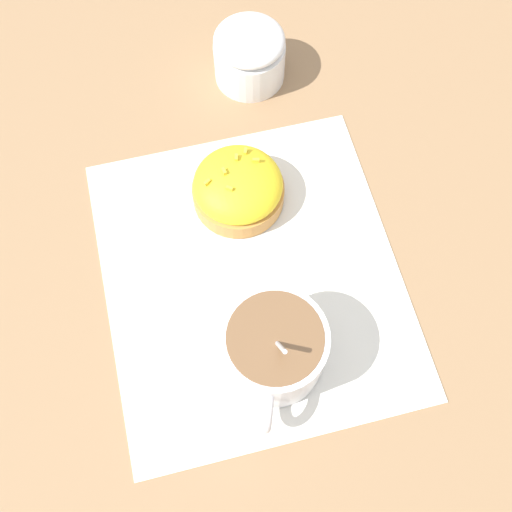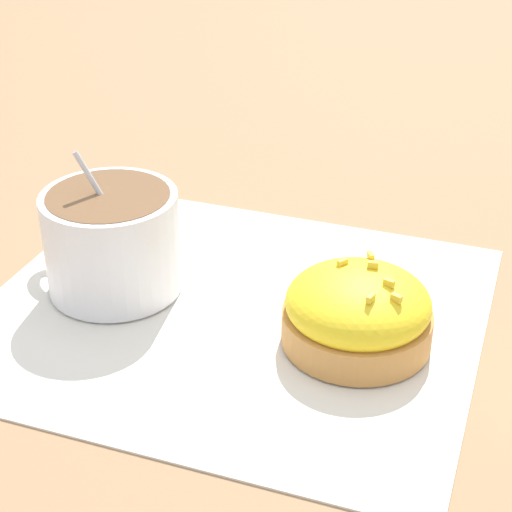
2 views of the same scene
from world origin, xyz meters
TOP-DOWN VIEW (x-y plane):
  - ground_plane at (0.00, 0.00)m, footprint 3.00×3.00m
  - paper_napkin at (0.00, 0.00)m, footprint 0.35×0.31m
  - coffee_cup at (0.09, -0.01)m, footprint 0.12×0.09m
  - frosted_pastry at (-0.09, 0.01)m, footprint 0.10×0.10m
  - sugar_bowl at (-0.25, 0.07)m, footprint 0.08×0.08m

SIDE VIEW (x-z plane):
  - ground_plane at x=0.00m, z-range 0.00..0.00m
  - paper_napkin at x=0.00m, z-range 0.00..0.00m
  - frosted_pastry at x=-0.09m, z-range 0.00..0.05m
  - sugar_bowl at x=-0.25m, z-range 0.00..0.07m
  - coffee_cup at x=0.09m, z-range -0.01..0.09m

